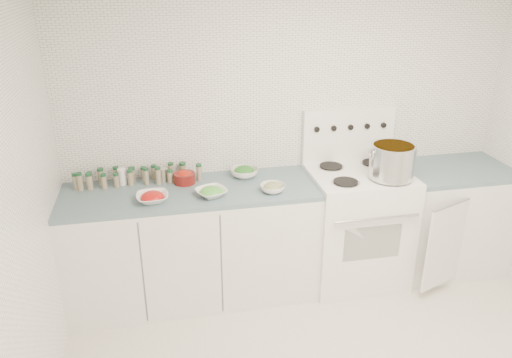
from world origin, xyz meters
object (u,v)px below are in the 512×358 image
object	(u,v)px
stock_pot	(392,160)
bowl_snowpea	(211,192)
bowl_tomato	(152,197)
stove	(355,222)

from	to	relation	value
stock_pot	bowl_snowpea	bearing A→B (deg)	178.52
stock_pot	bowl_tomato	distance (m)	1.75
stove	stock_pot	xyz separation A→B (m)	(0.17, -0.16, 0.59)
bowl_tomato	stove	bearing A→B (deg)	4.92
stock_pot	bowl_tomato	bearing A→B (deg)	179.09
stove	bowl_snowpea	size ratio (longest dim) A/B	5.00
bowl_tomato	bowl_snowpea	distance (m)	0.41
stove	bowl_tomato	size ratio (longest dim) A/B	5.90
bowl_tomato	bowl_snowpea	bearing A→B (deg)	0.97
bowl_snowpea	bowl_tomato	bearing A→B (deg)	-179.03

